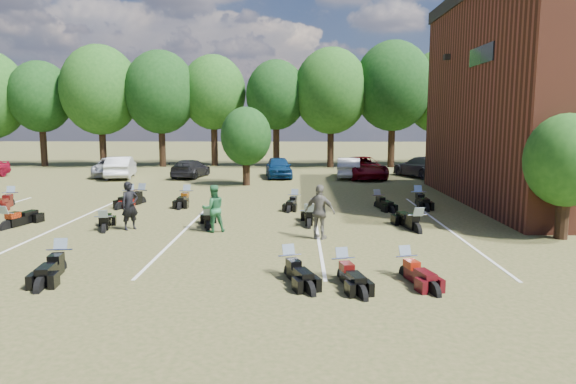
{
  "coord_description": "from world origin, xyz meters",
  "views": [
    {
      "loc": [
        1.29,
        -16.76,
        4.14
      ],
      "look_at": [
        0.87,
        4.0,
        1.2
      ],
      "focal_mm": 32.0,
      "sensor_mm": 36.0,
      "label": 1
    }
  ],
  "objects_px": {
    "person_black": "(130,206)",
    "person_grey": "(320,212)",
    "motorcycle_3": "(61,271)",
    "motorcycle_14": "(11,206)",
    "person_green": "(213,209)",
    "car_4": "(279,167)"
  },
  "relations": [
    {
      "from": "person_black",
      "to": "person_grey",
      "type": "relative_size",
      "value": 0.96
    },
    {
      "from": "motorcycle_3",
      "to": "motorcycle_14",
      "type": "distance_m",
      "value": 12.95
    },
    {
      "from": "person_black",
      "to": "motorcycle_14",
      "type": "xyz_separation_m",
      "value": [
        -7.54,
        5.23,
        -0.92
      ]
    },
    {
      "from": "person_green",
      "to": "motorcycle_3",
      "type": "xyz_separation_m",
      "value": [
        -3.39,
        -5.07,
        -0.88
      ]
    },
    {
      "from": "car_4",
      "to": "person_black",
      "type": "bearing_deg",
      "value": -111.66
    },
    {
      "from": "car_4",
      "to": "person_green",
      "type": "relative_size",
      "value": 2.49
    },
    {
      "from": "person_black",
      "to": "car_4",
      "type": "bearing_deg",
      "value": 30.54
    },
    {
      "from": "car_4",
      "to": "motorcycle_3",
      "type": "height_order",
      "value": "car_4"
    },
    {
      "from": "motorcycle_14",
      "to": "car_4",
      "type": "bearing_deg",
      "value": 33.77
    },
    {
      "from": "motorcycle_14",
      "to": "person_black",
      "type": "bearing_deg",
      "value": -45.98
    },
    {
      "from": "motorcycle_3",
      "to": "person_grey",
      "type": "bearing_deg",
      "value": 20.64
    },
    {
      "from": "car_4",
      "to": "motorcycle_14",
      "type": "xyz_separation_m",
      "value": [
        -12.48,
        -12.46,
        -0.74
      ]
    },
    {
      "from": "motorcycle_3",
      "to": "motorcycle_14",
      "type": "bearing_deg",
      "value": 116.61
    },
    {
      "from": "person_green",
      "to": "motorcycle_14",
      "type": "relative_size",
      "value": 0.75
    },
    {
      "from": "person_green",
      "to": "person_grey",
      "type": "relative_size",
      "value": 0.92
    },
    {
      "from": "person_black",
      "to": "person_green",
      "type": "bearing_deg",
      "value": -50.02
    },
    {
      "from": "motorcycle_14",
      "to": "person_green",
      "type": "bearing_deg",
      "value": -38.62
    },
    {
      "from": "person_grey",
      "to": "motorcycle_3",
      "type": "xyz_separation_m",
      "value": [
        -7.29,
        -3.99,
        -0.96
      ]
    },
    {
      "from": "person_black",
      "to": "person_grey",
      "type": "bearing_deg",
      "value": -55.18
    },
    {
      "from": "car_4",
      "to": "motorcycle_14",
      "type": "relative_size",
      "value": 1.85
    },
    {
      "from": "person_green",
      "to": "person_black",
      "type": "bearing_deg",
      "value": -27.87
    },
    {
      "from": "person_black",
      "to": "motorcycle_3",
      "type": "distance_m",
      "value": 5.5
    }
  ]
}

